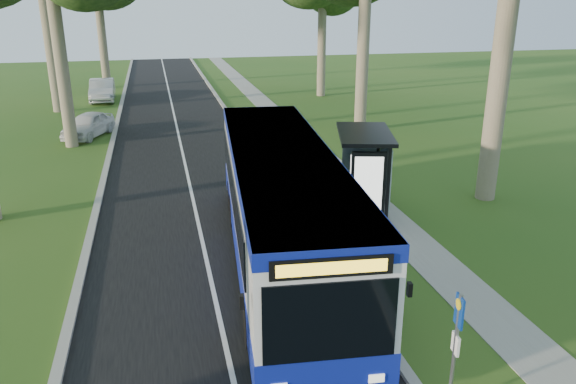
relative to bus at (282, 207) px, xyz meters
name	(u,v)px	position (x,y,z in m)	size (l,w,h in m)	color
ground	(353,297)	(1.36, -2.36, -1.76)	(120.00, 120.00, 0.00)	#2D551A
road	(190,186)	(-2.14, 7.64, -1.75)	(7.00, 100.00, 0.02)	black
kerb_east	(274,179)	(1.36, 7.64, -1.70)	(0.25, 100.00, 0.12)	#9E9B93
kerb_west	(101,192)	(-5.64, 7.64, -1.70)	(0.25, 100.00, 0.12)	#9E9B93
centre_line	(190,186)	(-2.14, 7.64, -1.74)	(0.12, 100.00, 0.01)	white
footpath	(341,175)	(4.36, 7.64, -1.75)	(1.50, 100.00, 0.02)	gray
bus	(282,207)	(0.00, 0.00, 0.00)	(3.82, 13.04, 3.41)	white
bus_stop_sign	(456,339)	(1.74, -6.66, -0.25)	(0.10, 0.34, 2.42)	gray
bus_shelter	(373,159)	(3.95, 3.10, 0.29)	(2.63, 3.72, 2.89)	black
litter_bin	(374,252)	(2.49, -0.90, -1.28)	(0.55, 0.55, 0.96)	black
car_white	(88,125)	(-6.97, 17.64, -1.10)	(1.58, 3.92, 1.34)	silver
car_silver	(102,90)	(-7.02, 29.16, -0.98)	(1.67, 4.79, 1.58)	#B2B5BA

